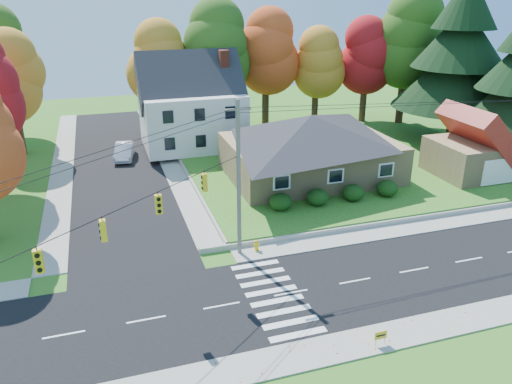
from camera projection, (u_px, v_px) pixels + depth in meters
ground at (291, 293)px, 27.92m from camera, size 120.00×120.00×0.00m
road_main at (291, 293)px, 27.92m from camera, size 90.00×8.00×0.02m
road_cross at (117, 163)px, 48.58m from camera, size 8.00×44.00×0.02m
sidewalk_north at (263, 251)px, 32.32m from camera, size 90.00×2.00×0.08m
sidewalk_south at (330, 350)px, 23.50m from camera, size 90.00×2.00×0.08m
lawn at (335, 156)px, 50.00m from camera, size 30.00×30.00×0.50m
ranch_house at (310, 145)px, 43.04m from camera, size 14.60×10.60×5.40m
colonial_house at (192, 107)px, 50.87m from camera, size 10.40×8.40×9.60m
garage at (476, 148)px, 43.61m from camera, size 7.30×6.30×4.60m
hedge_row at (336, 195)px, 38.24m from camera, size 10.70×1.70×1.27m
traffic_infrastructure at (282, 200)px, 27.12m from camera, size 38.10×10.66×10.00m
tree_lot_0 at (161, 63)px, 54.17m from camera, size 6.72×6.72×12.51m
tree_lot_1 at (217, 49)px, 54.49m from camera, size 7.84×7.84×14.60m
tree_lot_2 at (266, 52)px, 57.31m from camera, size 7.28×7.28×13.56m
tree_lot_3 at (317, 63)px, 58.61m from camera, size 6.16×6.16×11.47m
tree_lot_4 at (367, 56)px, 59.18m from camera, size 6.72×6.72×12.51m
tree_lot_5 at (407, 40)px, 57.80m from camera, size 8.40×8.40×15.64m
conifer_east_a at (459, 55)px, 51.36m from camera, size 12.80×12.80×16.96m
tree_west_2 at (9, 77)px, 48.37m from camera, size 6.72×6.72×12.51m
white_car at (124, 151)px, 49.58m from camera, size 2.41×4.94×1.56m
fire_hydrant at (257, 246)px, 32.24m from camera, size 0.45×0.36×0.80m
yard_sign at (381, 336)px, 23.62m from camera, size 0.65×0.04×0.81m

